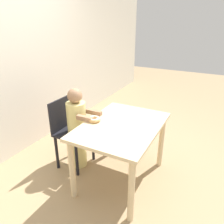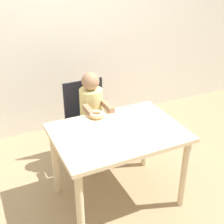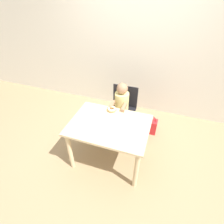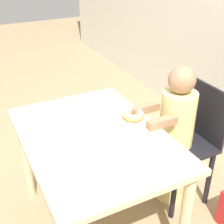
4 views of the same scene
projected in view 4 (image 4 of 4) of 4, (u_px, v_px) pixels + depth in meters
ground_plane at (97, 223)px, 2.09m from camera, size 12.00×12.00×0.00m
dining_table at (94, 151)px, 1.80m from camera, size 1.05×0.76×0.71m
chair at (186, 140)px, 2.13m from camera, size 0.42×0.36×0.86m
child_figure at (174, 137)px, 2.07m from camera, size 0.24×0.40×1.02m
donut at (133, 114)px, 1.90m from camera, size 0.13×0.13×0.05m
napkin at (97, 132)px, 1.77m from camera, size 0.29×0.29×0.00m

